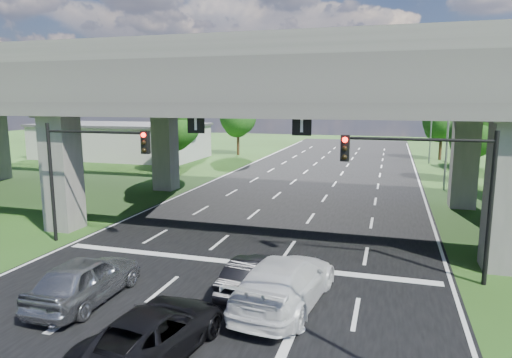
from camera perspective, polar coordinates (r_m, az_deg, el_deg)
The scene contains 18 objects.
ground at distance 17.45m, azimuth -6.19°, elevation -14.24°, with size 160.00×160.00×0.00m, color #243F14.
road at distance 26.42m, azimuth 2.22°, elevation -5.74°, with size 18.00×120.00×0.03m, color black.
overpass at distance 27.40m, azimuth 3.39°, elevation 11.52°, with size 80.00×15.00×10.00m.
warehouse at distance 59.44m, azimuth -16.47°, elevation 4.49°, with size 20.00×10.00×4.00m, color #9E9E99.
signal_right at distance 18.90m, azimuth 21.08°, elevation 0.30°, with size 5.76×0.54×6.00m.
signal_left at distance 23.52m, azimuth -20.43°, elevation 2.09°, with size 5.76×0.54×6.00m.
streetlight_far at distance 38.88m, azimuth 22.37°, elevation 7.24°, with size 3.38×0.25×10.00m.
streetlight_beyond at distance 54.82m, azimuth 20.74°, elevation 7.88°, with size 3.38×0.25×10.00m.
tree_left_near at distance 45.47m, azimuth -9.96°, elevation 6.79°, with size 4.50×4.50×7.80m.
tree_left_mid at distance 54.00m, azimuth -9.02°, elevation 6.59°, with size 3.91×3.90×6.76m.
tree_left_far at distance 59.87m, azimuth -2.23°, elevation 7.93°, with size 4.80×4.80×8.32m.
tree_right_near at distance 43.29m, azimuth 25.63°, elevation 5.41°, with size 4.20×4.20×7.28m.
tree_right_mid at distance 51.69m, azimuth 27.54°, elevation 5.47°, with size 3.91×3.90×6.76m.
tree_right_far at distance 59.00m, azimuth 22.31°, elevation 6.87°, with size 4.50×4.50×7.80m.
car_silver at distance 17.56m, azimuth -20.54°, elevation -11.65°, with size 1.95×4.85×1.65m, color #929399.
car_dark at distance 17.30m, azimuth -0.22°, elevation -11.87°, with size 1.42×4.08×1.34m, color black.
car_white at distance 16.23m, azimuth 3.65°, elevation -12.69°, with size 2.41×5.93×1.72m, color silver.
car_trailing at distance 13.68m, azimuth -12.61°, elevation -18.17°, with size 2.32×5.04×1.40m, color black.
Camera 1 is at (6.25, -14.67, 7.10)m, focal length 32.00 mm.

